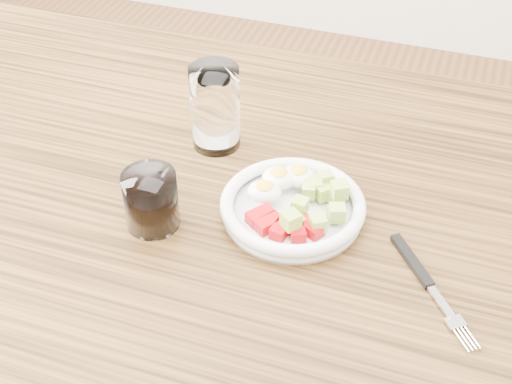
% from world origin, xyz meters
% --- Properties ---
extents(dining_table, '(1.50, 0.90, 0.77)m').
position_xyz_m(dining_table, '(0.00, 0.00, 0.67)').
color(dining_table, brown).
rests_on(dining_table, ground).
extents(bowl, '(0.20, 0.20, 0.05)m').
position_xyz_m(bowl, '(0.04, 0.02, 0.79)').
color(bowl, white).
rests_on(bowl, dining_table).
extents(fork, '(0.13, 0.16, 0.01)m').
position_xyz_m(fork, '(0.23, -0.04, 0.77)').
color(fork, black).
rests_on(fork, dining_table).
extents(water_glass, '(0.07, 0.07, 0.13)m').
position_xyz_m(water_glass, '(-0.12, 0.13, 0.84)').
color(water_glass, white).
rests_on(water_glass, dining_table).
extents(coffee_glass, '(0.07, 0.07, 0.08)m').
position_xyz_m(coffee_glass, '(-0.13, -0.06, 0.81)').
color(coffee_glass, white).
rests_on(coffee_glass, dining_table).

